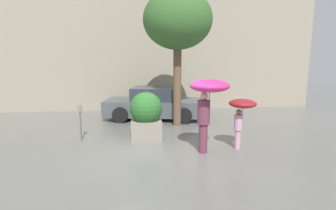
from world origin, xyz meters
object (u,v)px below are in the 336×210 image
(parked_car_near, at_px, (154,104))
(street_tree, at_px, (178,21))
(planter_box, at_px, (146,114))
(person_child, at_px, (242,109))
(parking_meter, at_px, (80,115))
(person_adult, at_px, (208,95))

(parked_car_near, distance_m, street_tree, 3.71)
(planter_box, bearing_deg, person_child, -25.22)
(person_child, relative_size, street_tree, 0.29)
(planter_box, height_order, parking_meter, planter_box)
(street_tree, bearing_deg, planter_box, -125.44)
(person_adult, distance_m, parked_car_near, 4.82)
(person_adult, distance_m, parking_meter, 4.15)
(street_tree, height_order, parking_meter, street_tree)
(person_adult, distance_m, street_tree, 4.04)
(person_child, bearing_deg, planter_box, -154.06)
(person_child, bearing_deg, parking_meter, -145.52)
(person_child, distance_m, street_tree, 4.39)
(person_adult, height_order, person_child, person_adult)
(person_child, xyz_separation_m, parking_meter, (-4.78, 1.43, -0.35))
(person_adult, height_order, street_tree, street_tree)
(planter_box, bearing_deg, person_adult, -41.71)
(planter_box, bearing_deg, parked_car_near, 81.52)
(parked_car_near, xyz_separation_m, parking_meter, (-2.56, -2.94, 0.20))
(parking_meter, bearing_deg, person_child, -16.69)
(planter_box, distance_m, parked_car_near, 3.15)
(planter_box, distance_m, parking_meter, 2.11)
(planter_box, relative_size, parking_meter, 1.35)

